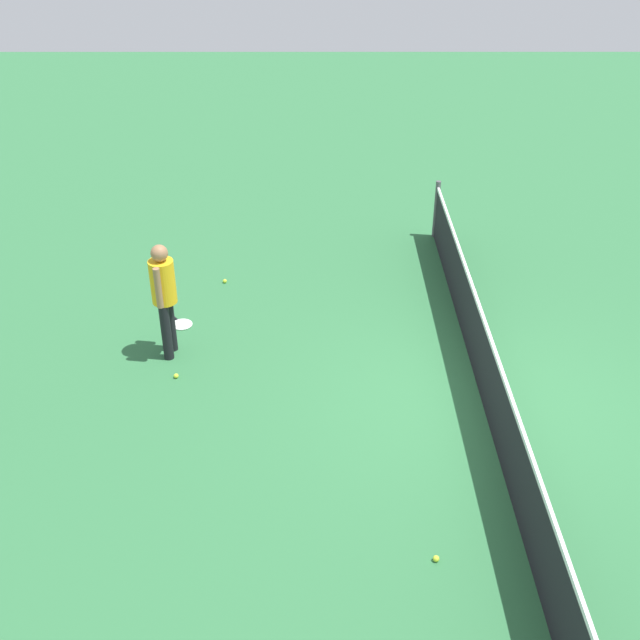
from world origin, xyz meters
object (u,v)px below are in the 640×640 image
tennis_racket_near_player (181,324)px  tennis_ball_by_net (225,281)px  tennis_ball_near_player (176,376)px  player_near_side (164,291)px  tennis_ball_midcourt (436,559)px

tennis_racket_near_player → tennis_ball_by_net: size_ratio=8.62×
tennis_racket_near_player → tennis_ball_near_player: size_ratio=8.62×
tennis_racket_near_player → tennis_ball_near_player: bearing=5.9°
tennis_ball_near_player → tennis_ball_by_net: same height
player_near_side → tennis_ball_by_net: 2.36m
tennis_ball_near_player → tennis_ball_midcourt: same height
player_near_side → tennis_ball_by_net: size_ratio=25.76×
tennis_ball_by_net → tennis_ball_near_player: bearing=-8.1°
player_near_side → tennis_ball_by_net: (-2.08, 0.55, -0.98)m
tennis_ball_near_player → tennis_ball_midcourt: (3.15, 3.11, 0.00)m
tennis_ball_near_player → tennis_ball_by_net: size_ratio=1.00×
player_near_side → tennis_ball_midcourt: player_near_side is taller
tennis_ball_midcourt → player_near_side: bearing=-138.8°
tennis_ball_by_net → tennis_racket_near_player: bearing=-22.0°
player_near_side → tennis_ball_midcourt: size_ratio=25.76×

